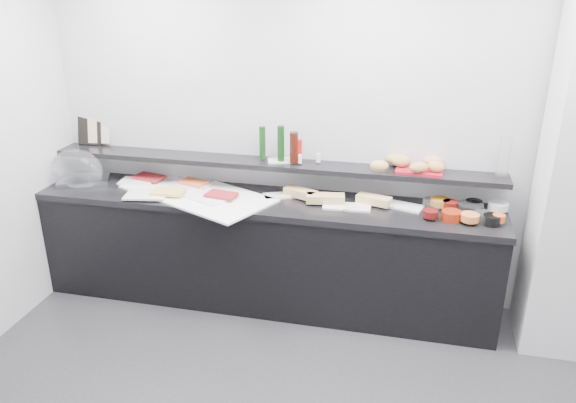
% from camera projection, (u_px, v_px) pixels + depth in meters
% --- Properties ---
extents(back_wall, '(5.00, 0.02, 2.70)m').
position_uv_depth(back_wall, '(361.00, 138.00, 4.30)').
color(back_wall, '#B6B9BE').
rests_on(back_wall, ground).
extents(buffet_cabinet, '(3.60, 0.60, 0.85)m').
position_uv_depth(buffet_cabinet, '(265.00, 254.00, 4.52)').
color(buffet_cabinet, black).
rests_on(buffet_cabinet, ground).
extents(counter_top, '(3.62, 0.62, 0.05)m').
position_uv_depth(counter_top, '(264.00, 202.00, 4.35)').
color(counter_top, black).
rests_on(counter_top, buffet_cabinet).
extents(wall_shelf, '(3.60, 0.25, 0.04)m').
position_uv_depth(wall_shelf, '(269.00, 164.00, 4.41)').
color(wall_shelf, black).
rests_on(wall_shelf, back_wall).
extents(cloche_base, '(0.48, 0.41, 0.04)m').
position_uv_depth(cloche_base, '(84.00, 180.00, 4.68)').
color(cloche_base, '#B8BBC0').
rests_on(cloche_base, counter_top).
extents(cloche_dome, '(0.46, 0.31, 0.34)m').
position_uv_depth(cloche_dome, '(77.00, 170.00, 4.61)').
color(cloche_dome, white).
rests_on(cloche_dome, cloche_base).
extents(linen_runner, '(1.36, 1.04, 0.01)m').
position_uv_depth(linen_runner, '(197.00, 193.00, 4.43)').
color(linen_runner, white).
rests_on(linen_runner, counter_top).
extents(platter_meat_a, '(0.29, 0.21, 0.01)m').
position_uv_depth(platter_meat_a, '(137.00, 181.00, 4.65)').
color(platter_meat_a, white).
rests_on(platter_meat_a, linen_runner).
extents(food_meat_a, '(0.27, 0.20, 0.02)m').
position_uv_depth(food_meat_a, '(149.00, 177.00, 4.69)').
color(food_meat_a, maroon).
rests_on(food_meat_a, platter_meat_a).
extents(platter_salmon, '(0.33, 0.22, 0.01)m').
position_uv_depth(platter_salmon, '(191.00, 184.00, 4.59)').
color(platter_salmon, silver).
rests_on(platter_salmon, linen_runner).
extents(food_salmon, '(0.25, 0.20, 0.02)m').
position_uv_depth(food_salmon, '(193.00, 182.00, 4.57)').
color(food_salmon, '#EB5C30').
rests_on(food_salmon, platter_salmon).
extents(platter_cheese, '(0.36, 0.27, 0.01)m').
position_uv_depth(platter_cheese, '(147.00, 195.00, 4.36)').
color(platter_cheese, white).
rests_on(platter_cheese, linen_runner).
extents(food_cheese, '(0.26, 0.18, 0.02)m').
position_uv_depth(food_cheese, '(168.00, 192.00, 4.37)').
color(food_cheese, '#E3BE58').
rests_on(food_cheese, platter_cheese).
extents(platter_meat_b, '(0.39, 0.33, 0.01)m').
position_uv_depth(platter_meat_b, '(208.00, 197.00, 4.31)').
color(platter_meat_b, white).
rests_on(platter_meat_b, linen_runner).
extents(food_meat_b, '(0.25, 0.18, 0.02)m').
position_uv_depth(food_meat_b, '(221.00, 195.00, 4.31)').
color(food_meat_b, maroon).
rests_on(food_meat_b, platter_meat_b).
extents(sandwich_plate_left, '(0.33, 0.25, 0.01)m').
position_uv_depth(sandwich_plate_left, '(283.00, 195.00, 4.39)').
color(sandwich_plate_left, silver).
rests_on(sandwich_plate_left, counter_top).
extents(sandwich_food_left, '(0.28, 0.20, 0.06)m').
position_uv_depth(sandwich_food_left, '(301.00, 193.00, 4.34)').
color(sandwich_food_left, tan).
rests_on(sandwich_food_left, sandwich_plate_left).
extents(tongs_left, '(0.15, 0.07, 0.01)m').
position_uv_depth(tongs_left, '(295.00, 196.00, 4.36)').
color(tongs_left, silver).
rests_on(tongs_left, sandwich_plate_left).
extents(sandwich_plate_mid, '(0.36, 0.17, 0.01)m').
position_uv_depth(sandwich_plate_mid, '(347.00, 207.00, 4.18)').
color(sandwich_plate_mid, white).
rests_on(sandwich_plate_mid, counter_top).
extents(sandwich_food_mid, '(0.30, 0.16, 0.06)m').
position_uv_depth(sandwich_food_mid, '(325.00, 198.00, 4.23)').
color(sandwich_food_mid, tan).
rests_on(sandwich_food_mid, sandwich_plate_mid).
extents(tongs_mid, '(0.14, 0.10, 0.01)m').
position_uv_depth(tongs_mid, '(348.00, 209.00, 4.12)').
color(tongs_mid, silver).
rests_on(tongs_mid, sandwich_plate_mid).
extents(sandwich_plate_right, '(0.38, 0.24, 0.01)m').
position_uv_depth(sandwich_plate_right, '(399.00, 205.00, 4.20)').
color(sandwich_plate_right, white).
rests_on(sandwich_plate_right, counter_top).
extents(sandwich_food_right, '(0.27, 0.17, 0.06)m').
position_uv_depth(sandwich_food_right, '(374.00, 200.00, 4.21)').
color(sandwich_food_right, '#D6B570').
rests_on(sandwich_food_right, sandwich_plate_right).
extents(tongs_right, '(0.16, 0.01, 0.01)m').
position_uv_depth(tongs_right, '(383.00, 206.00, 4.17)').
color(tongs_right, '#ABADB2').
rests_on(tongs_right, sandwich_plate_right).
extents(bowl_glass_fruit, '(0.18, 0.18, 0.07)m').
position_uv_depth(bowl_glass_fruit, '(433.00, 204.00, 4.15)').
color(bowl_glass_fruit, white).
rests_on(bowl_glass_fruit, counter_top).
extents(fill_glass_fruit, '(0.17, 0.17, 0.05)m').
position_uv_depth(fill_glass_fruit, '(440.00, 202.00, 4.16)').
color(fill_glass_fruit, orange).
rests_on(fill_glass_fruit, bowl_glass_fruit).
extents(bowl_black_jam, '(0.12, 0.12, 0.07)m').
position_uv_depth(bowl_black_jam, '(474.00, 205.00, 4.14)').
color(bowl_black_jam, black).
rests_on(bowl_black_jam, counter_top).
extents(fill_black_jam, '(0.12, 0.12, 0.05)m').
position_uv_depth(fill_black_jam, '(450.00, 205.00, 4.11)').
color(fill_black_jam, '#61110D').
rests_on(fill_black_jam, bowl_black_jam).
extents(bowl_glass_cream, '(0.23, 0.23, 0.07)m').
position_uv_depth(bowl_glass_cream, '(470.00, 208.00, 4.08)').
color(bowl_glass_cream, silver).
rests_on(bowl_glass_cream, counter_top).
extents(fill_glass_cream, '(0.18, 0.18, 0.05)m').
position_uv_depth(fill_glass_cream, '(498.00, 206.00, 4.09)').
color(fill_glass_cream, silver).
rests_on(fill_glass_cream, bowl_glass_cream).
extents(bowl_red_jam, '(0.16, 0.16, 0.07)m').
position_uv_depth(bowl_red_jam, '(451.00, 216.00, 3.95)').
color(bowl_red_jam, maroon).
rests_on(bowl_red_jam, counter_top).
extents(fill_red_jam, '(0.13, 0.13, 0.05)m').
position_uv_depth(fill_red_jam, '(430.00, 214.00, 3.96)').
color(fill_red_jam, '#4F0B0B').
rests_on(fill_red_jam, bowl_red_jam).
extents(bowl_glass_salmon, '(0.18, 0.18, 0.07)m').
position_uv_depth(bowl_glass_salmon, '(483.00, 217.00, 3.93)').
color(bowl_glass_salmon, white).
rests_on(bowl_glass_salmon, counter_top).
extents(fill_glass_salmon, '(0.14, 0.14, 0.05)m').
position_uv_depth(fill_glass_salmon, '(470.00, 217.00, 3.90)').
color(fill_glass_salmon, '#CE6C32').
rests_on(fill_glass_salmon, bowl_glass_salmon).
extents(bowl_black_fruit, '(0.14, 0.14, 0.07)m').
position_uv_depth(bowl_black_fruit, '(492.00, 220.00, 3.88)').
color(bowl_black_fruit, black).
rests_on(bowl_black_fruit, counter_top).
extents(fill_black_fruit, '(0.10, 0.10, 0.05)m').
position_uv_depth(fill_black_fruit, '(499.00, 218.00, 3.88)').
color(fill_black_fruit, '#D6511D').
rests_on(fill_black_fruit, bowl_black_fruit).
extents(framed_print, '(0.22, 0.08, 0.26)m').
position_uv_depth(framed_print, '(90.00, 130.00, 4.80)').
color(framed_print, black).
rests_on(framed_print, wall_shelf).
extents(print_art, '(0.20, 0.07, 0.22)m').
position_uv_depth(print_art, '(99.00, 130.00, 4.78)').
color(print_art, '#C8A690').
rests_on(print_art, framed_print).
extents(condiment_tray, '(0.27, 0.21, 0.01)m').
position_uv_depth(condiment_tray, '(283.00, 160.00, 4.41)').
color(condiment_tray, silver).
rests_on(condiment_tray, wall_shelf).
extents(bottle_green_a, '(0.06, 0.06, 0.26)m').
position_uv_depth(bottle_green_a, '(262.00, 143.00, 4.39)').
color(bottle_green_a, '#103A12').
rests_on(bottle_green_a, condiment_tray).
extents(bottle_brown, '(0.08, 0.08, 0.24)m').
position_uv_depth(bottle_brown, '(294.00, 147.00, 4.30)').
color(bottle_brown, '#341009').
rests_on(bottle_brown, condiment_tray).
extents(bottle_green_b, '(0.07, 0.07, 0.28)m').
position_uv_depth(bottle_green_b, '(281.00, 144.00, 4.33)').
color(bottle_green_b, '#0E3510').
rests_on(bottle_green_b, condiment_tray).
extents(bottle_hot, '(0.06, 0.06, 0.18)m').
position_uv_depth(bottle_hot, '(299.00, 151.00, 4.32)').
color(bottle_hot, red).
rests_on(bottle_hot, condiment_tray).
extents(shaker_salt, '(0.05, 0.05, 0.07)m').
position_uv_depth(shaker_salt, '(318.00, 158.00, 4.33)').
color(shaker_salt, silver).
rests_on(shaker_salt, condiment_tray).
extents(shaker_pepper, '(0.03, 0.03, 0.07)m').
position_uv_depth(shaker_pepper, '(300.00, 159.00, 4.31)').
color(shaker_pepper, white).
rests_on(shaker_pepper, condiment_tray).
extents(bread_tray, '(0.36, 0.26, 0.02)m').
position_uv_depth(bread_tray, '(419.00, 170.00, 4.18)').
color(bread_tray, '#AC1226').
rests_on(bread_tray, wall_shelf).
extents(bread_roll_nw, '(0.15, 0.10, 0.08)m').
position_uv_depth(bread_roll_nw, '(395.00, 159.00, 4.26)').
color(bread_roll_nw, '#AC8541').
rests_on(bread_roll_nw, bread_tray).
extents(bread_roll_n, '(0.16, 0.10, 0.08)m').
position_uv_depth(bread_roll_n, '(401.00, 160.00, 4.23)').
color(bread_roll_n, tan).
rests_on(bread_roll_n, bread_tray).
extents(bread_roll_ne, '(0.15, 0.10, 0.08)m').
position_uv_depth(bread_roll_ne, '(433.00, 161.00, 4.21)').
color(bread_roll_ne, tan).
rests_on(bread_roll_ne, bread_tray).
extents(bread_roll_sw, '(0.14, 0.09, 0.08)m').
position_uv_depth(bread_roll_sw, '(379.00, 166.00, 4.11)').
color(bread_roll_sw, tan).
rests_on(bread_roll_sw, bread_tray).
extents(bread_roll_s, '(0.17, 0.14, 0.08)m').
position_uv_depth(bread_roll_s, '(419.00, 167.00, 4.08)').
color(bread_roll_s, '#BC8048').
rests_on(bread_roll_s, bread_tray).
extents(bread_roll_midw, '(0.14, 0.09, 0.08)m').
position_uv_depth(bread_roll_midw, '(401.00, 162.00, 4.21)').
color(bread_roll_midw, '#AC8241').
rests_on(bread_roll_midw, bread_tray).
extents(bread_roll_mide, '(0.14, 0.10, 0.08)m').
position_uv_depth(bread_roll_mide, '(436.00, 167.00, 4.09)').
color(bread_roll_mide, tan).
rests_on(bread_roll_mide, bread_tray).
extents(carafe, '(0.11, 0.11, 0.30)m').
position_uv_depth(carafe, '(504.00, 158.00, 3.99)').
color(carafe, silver).
rests_on(carafe, wall_shelf).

